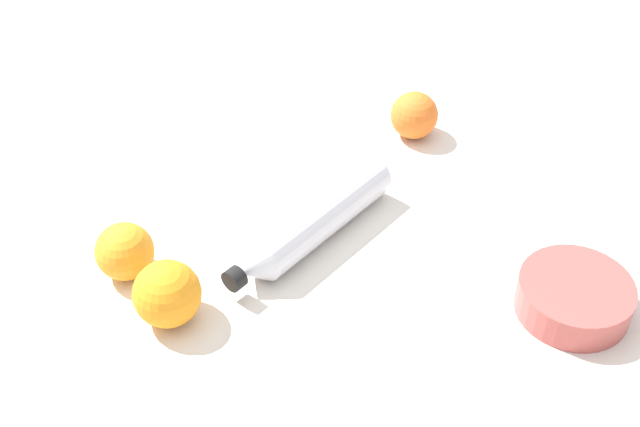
{
  "coord_description": "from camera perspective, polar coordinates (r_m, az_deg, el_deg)",
  "views": [
    {
      "loc": [
        0.29,
        -0.76,
        0.77
      ],
      "look_at": [
        0.02,
        0.03,
        0.03
      ],
      "focal_mm": 46.13,
      "sensor_mm": 36.0,
      "label": 1
    }
  ],
  "objects": [
    {
      "name": "ground_plane",
      "position": [
        1.12,
        -1.32,
        -2.1
      ],
      "size": [
        2.4,
        2.4,
        0.0
      ],
      "primitive_type": "plane",
      "color": "silver"
    },
    {
      "name": "orange_1",
      "position": [
        1.01,
        -10.56,
        -5.5
      ],
      "size": [
        0.08,
        0.08,
        0.08
      ],
      "primitive_type": "sphere",
      "color": "orange",
      "rests_on": "ground_plane"
    },
    {
      "name": "orange_2",
      "position": [
        1.3,
        6.55,
        6.79
      ],
      "size": [
        0.07,
        0.07,
        0.07
      ],
      "primitive_type": "sphere",
      "color": "orange",
      "rests_on": "ground_plane"
    },
    {
      "name": "water_bottle",
      "position": [
        1.1,
        -0.69,
        -0.52
      ],
      "size": [
        0.16,
        0.29,
        0.07
      ],
      "rotation": [
        0.0,
        0.0,
        4.34
      ],
      "color": "silver",
      "rests_on": "ground_plane"
    },
    {
      "name": "ceramic_bowl",
      "position": [
        1.06,
        17.19,
        -5.7
      ],
      "size": [
        0.14,
        0.14,
        0.05
      ],
      "primitive_type": "cylinder",
      "color": "#B24C47",
      "rests_on": "ground_plane"
    },
    {
      "name": "orange_0",
      "position": [
        1.08,
        -13.4,
        -2.58
      ],
      "size": [
        0.08,
        0.08,
        0.08
      ],
      "primitive_type": "sphere",
      "color": "orange",
      "rests_on": "ground_plane"
    }
  ]
}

